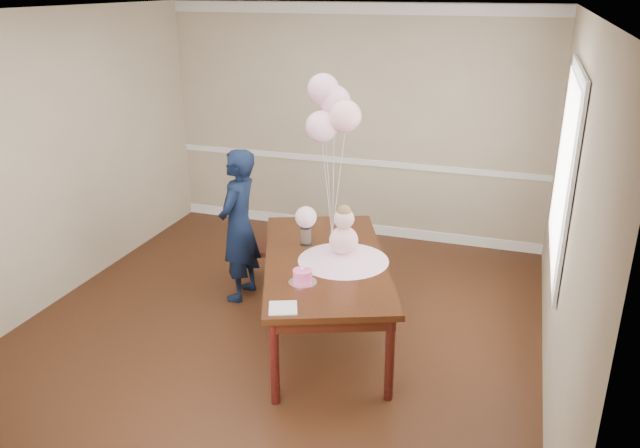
{
  "coord_description": "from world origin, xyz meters",
  "views": [
    {
      "loc": [
        1.88,
        -4.48,
        2.9
      ],
      "look_at": [
        0.39,
        0.03,
        1.05
      ],
      "focal_mm": 35.0,
      "sensor_mm": 36.0,
      "label": 1
    }
  ],
  "objects_px": {
    "birthday_cake": "(303,276)",
    "dining_chair_seat": "(259,246)",
    "woman": "(239,226)",
    "dining_table_top": "(325,261)"
  },
  "relations": [
    {
      "from": "birthday_cake",
      "to": "dining_chair_seat",
      "type": "bearing_deg",
      "value": 126.35
    },
    {
      "from": "woman",
      "to": "dining_table_top",
      "type": "bearing_deg",
      "value": 66.91
    },
    {
      "from": "dining_table_top",
      "to": "woman",
      "type": "distance_m",
      "value": 1.11
    },
    {
      "from": "woman",
      "to": "birthday_cake",
      "type": "bearing_deg",
      "value": 47.49
    },
    {
      "from": "birthday_cake",
      "to": "dining_chair_seat",
      "type": "height_order",
      "value": "birthday_cake"
    },
    {
      "from": "dining_table_top",
      "to": "birthday_cake",
      "type": "bearing_deg",
      "value": -113.96
    },
    {
      "from": "dining_table_top",
      "to": "woman",
      "type": "xyz_separation_m",
      "value": [
        -1.01,
        0.46,
        0.02
      ]
    },
    {
      "from": "dining_table_top",
      "to": "birthday_cake",
      "type": "height_order",
      "value": "birthday_cake"
    },
    {
      "from": "dining_table_top",
      "to": "dining_chair_seat",
      "type": "height_order",
      "value": "dining_table_top"
    },
    {
      "from": "dining_chair_seat",
      "to": "woman",
      "type": "height_order",
      "value": "woman"
    }
  ]
}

